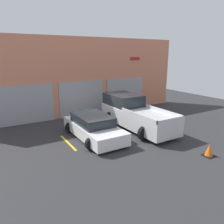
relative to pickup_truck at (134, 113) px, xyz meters
The scene contains 8 objects.
ground_plane 1.99m from the pickup_truck, 143.34° to the left, with size 28.00×28.00×0.00m, color #2D2D30.
shophouse_building 4.94m from the pickup_truck, 108.34° to the left, with size 16.05×0.68×5.48m.
pickup_truck is the anchor object (origin of this frame).
sedan_white 2.91m from the pickup_truck, behind, with size 2.16×4.39×1.23m.
parking_stripe_far_left 4.41m from the pickup_truck, behind, with size 0.12×2.20×0.01m, color gold.
parking_stripe_left 1.71m from the pickup_truck, 167.04° to the right, with size 0.12×2.20×0.01m, color gold.
parking_stripe_centre 1.71m from the pickup_truck, 12.96° to the right, with size 0.12×2.20×0.01m, color gold.
traffic_cone 4.95m from the pickup_truck, 84.24° to the right, with size 0.47×0.47×0.55m.
Camera 1 is at (-6.20, -11.31, 4.33)m, focal length 35.00 mm.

